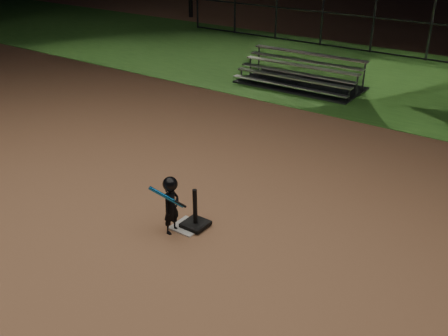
# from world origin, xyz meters

# --- Properties ---
(ground) EXTENTS (80.00, 80.00, 0.00)m
(ground) POSITION_xyz_m (0.00, 0.00, 0.00)
(ground) COLOR #A26D49
(ground) RESTS_ON ground
(grass_strip) EXTENTS (60.00, 8.00, 0.01)m
(grass_strip) POSITION_xyz_m (0.00, 10.00, 0.01)
(grass_strip) COLOR #2D601F
(grass_strip) RESTS_ON ground
(home_plate) EXTENTS (0.45, 0.45, 0.02)m
(home_plate) POSITION_xyz_m (0.00, 0.00, 0.01)
(home_plate) COLOR beige
(home_plate) RESTS_ON ground
(batting_tee) EXTENTS (0.38, 0.38, 0.65)m
(batting_tee) POSITION_xyz_m (0.10, 0.08, 0.14)
(batting_tee) COLOR black
(batting_tee) RESTS_ON home_plate
(child_batter) EXTENTS (0.46, 0.50, 0.96)m
(child_batter) POSITION_xyz_m (-0.11, -0.24, 0.51)
(child_batter) COLOR black
(child_batter) RESTS_ON ground
(bleacher_left) EXTENTS (3.60, 1.78, 0.88)m
(bleacher_left) POSITION_xyz_m (-2.13, 7.79, 0.18)
(bleacher_left) COLOR silver
(bleacher_left) RESTS_ON ground
(backstop_fence) EXTENTS (20.08, 0.08, 2.50)m
(backstop_fence) POSITION_xyz_m (0.00, 13.00, 1.25)
(backstop_fence) COLOR #38383D
(backstop_fence) RESTS_ON ground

